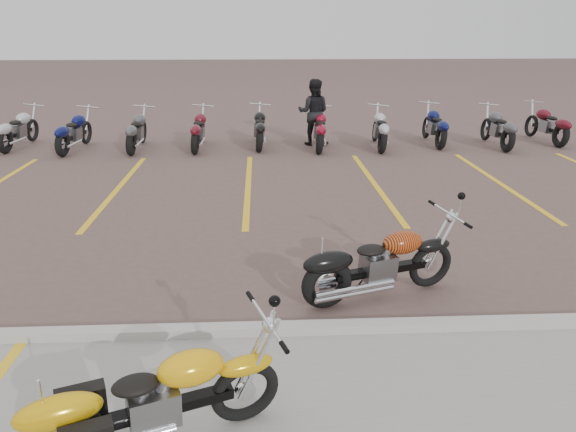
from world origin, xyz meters
name	(u,v)px	position (x,y,z in m)	size (l,w,h in m)	color
ground	(243,262)	(0.00, 0.00, 0.00)	(100.00, 100.00, 0.00)	brown
curb	(239,330)	(0.00, -2.00, 0.06)	(60.00, 0.18, 0.12)	#ADAAA3
parking_stripes	(248,186)	(0.00, 4.00, 0.00)	(38.00, 5.50, 0.01)	yellow
yellow_cruiser	(151,403)	(-0.62, -3.68, 0.42)	(1.95, 0.86, 0.84)	black
flame_cruiser	(376,266)	(1.66, -1.18, 0.43)	(2.02, 0.79, 0.86)	black
person_b	(314,112)	(1.77, 8.26, 0.91)	(0.89, 0.69, 1.83)	black
bg_bike_row	(228,128)	(-0.61, 8.02, 0.55)	(18.81, 2.01, 1.10)	black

